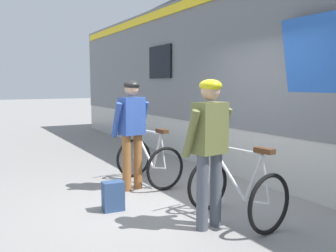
{
  "coord_description": "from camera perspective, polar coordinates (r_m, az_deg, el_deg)",
  "views": [
    {
      "loc": [
        -2.67,
        -4.53,
        1.7
      ],
      "look_at": [
        0.14,
        0.48,
        1.05
      ],
      "focal_mm": 39.24,
      "sensor_mm": 36.0,
      "label": 1
    }
  ],
  "objects": [
    {
      "name": "bicycle_far_white",
      "position": [
        6.34,
        -3.02,
        -5.36
      ],
      "size": [
        0.81,
        1.13,
        0.99
      ],
      "color": "black",
      "rests_on": "ground"
    },
    {
      "name": "backpack_on_platform",
      "position": [
        5.1,
        -8.51,
        -10.71
      ],
      "size": [
        0.29,
        0.2,
        0.4
      ],
      "primitive_type": "cube",
      "rotation": [
        0.0,
        0.0,
        -0.08
      ],
      "color": "navy",
      "rests_on": "ground"
    },
    {
      "name": "cyclist_near_in_olive",
      "position": [
        4.3,
        6.49,
        -2.23
      ],
      "size": [
        0.64,
        0.37,
        1.76
      ],
      "color": "#4C515B",
      "rests_on": "ground"
    },
    {
      "name": "cyclist_far_in_blue",
      "position": [
        5.9,
        -5.65,
        0.14
      ],
      "size": [
        0.65,
        0.38,
        1.76
      ],
      "color": "#935B2D",
      "rests_on": "ground"
    },
    {
      "name": "ground_plane",
      "position": [
        5.52,
        1.17,
        -11.47
      ],
      "size": [
        80.0,
        80.0,
        0.0
      ],
      "primitive_type": "plane",
      "color": "gray"
    },
    {
      "name": "bicycle_near_silver",
      "position": [
        4.69,
        10.57,
        -9.72
      ],
      "size": [
        0.84,
        1.15,
        0.99
      ],
      "color": "black",
      "rests_on": "ground"
    },
    {
      "name": "train_car",
      "position": [
        7.7,
        20.28,
        8.05
      ],
      "size": [
        3.2,
        17.7,
        3.88
      ],
      "color": "slate",
      "rests_on": "ground"
    }
  ]
}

